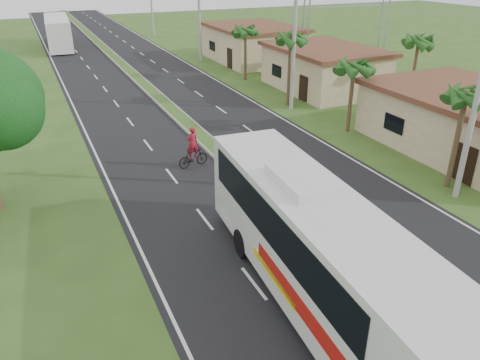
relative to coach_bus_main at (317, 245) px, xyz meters
name	(u,v)px	position (x,y,z in m)	size (l,w,h in m)	color
ground	(335,260)	(2.13, 1.72, -2.33)	(180.00, 180.00, 0.00)	#32501D
road_asphalt	(177,116)	(2.13, 21.72, -2.32)	(14.00, 160.00, 0.02)	black
median_strip	(177,114)	(2.13, 21.72, -2.22)	(1.20, 160.00, 0.18)	gray
lane_edge_left	(84,128)	(-4.57, 21.72, -2.33)	(0.12, 160.00, 0.01)	silver
lane_edge_right	(258,105)	(8.83, 21.72, -2.33)	(0.12, 160.00, 0.01)	silver
shop_near	(476,123)	(16.13, 7.72, -0.55)	(8.60, 12.60, 3.52)	tan
shop_mid	(323,68)	(16.13, 23.72, -0.47)	(7.60, 10.60, 3.67)	tan
shop_far	(253,43)	(16.13, 37.72, -0.40)	(8.60, 11.60, 3.82)	tan
palm_verge_a	(466,95)	(11.13, 4.72, 2.41)	(2.40, 2.40, 5.45)	#473321
palm_verge_b	(354,66)	(11.53, 13.72, 2.03)	(2.40, 2.40, 5.05)	#473321
palm_verge_c	(291,38)	(10.93, 20.72, 2.80)	(2.40, 2.40, 5.85)	#473321
palm_verge_d	(245,30)	(11.43, 29.72, 2.22)	(2.40, 2.40, 5.25)	#473321
palm_behind_shop	(419,41)	(19.63, 16.72, 2.60)	(2.40, 2.40, 5.65)	#473321
utility_pole_b	(295,24)	(10.60, 19.72, 3.93)	(3.20, 0.28, 12.00)	gray
utility_pole_c	(199,8)	(10.63, 39.72, 3.35)	(1.60, 0.28, 11.00)	gray
coach_bus_main	(317,245)	(0.00, 0.00, 0.00)	(3.65, 13.25, 4.23)	silver
coach_bus_far	(58,30)	(-2.82, 55.69, -0.23)	(3.48, 12.80, 3.69)	silver
motorcyclist	(193,153)	(0.13, 12.45, -1.49)	(1.87, 0.81, 2.32)	black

